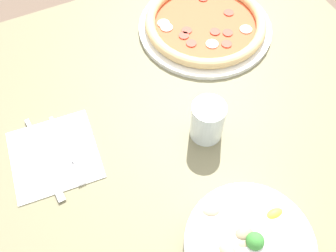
% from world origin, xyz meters
% --- Properties ---
extents(ground_plane, '(8.00, 8.00, 0.00)m').
position_xyz_m(ground_plane, '(0.00, 0.00, 0.00)').
color(ground_plane, brown).
extents(dining_table, '(1.06, 0.97, 0.77)m').
position_xyz_m(dining_table, '(0.00, 0.00, 0.66)').
color(dining_table, '#706B4C').
rests_on(dining_table, ground_plane).
extents(pizza, '(0.35, 0.35, 0.04)m').
position_xyz_m(pizza, '(-0.17, -0.23, 0.79)').
color(pizza, white).
rests_on(pizza, dining_table).
extents(bowl, '(0.23, 0.23, 0.07)m').
position_xyz_m(bowl, '(0.03, 0.30, 0.80)').
color(bowl, white).
rests_on(bowl, dining_table).
extents(napkin, '(0.19, 0.19, 0.00)m').
position_xyz_m(napkin, '(0.29, -0.04, 0.78)').
color(napkin, white).
rests_on(napkin, dining_table).
extents(fork, '(0.02, 0.18, 0.00)m').
position_xyz_m(fork, '(0.27, -0.04, 0.78)').
color(fork, silver).
rests_on(fork, napkin).
extents(knife, '(0.03, 0.22, 0.01)m').
position_xyz_m(knife, '(0.32, -0.05, 0.78)').
color(knife, silver).
rests_on(knife, napkin).
extents(glass, '(0.07, 0.07, 0.10)m').
position_xyz_m(glass, '(-0.02, 0.05, 0.82)').
color(glass, silver).
rests_on(glass, dining_table).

